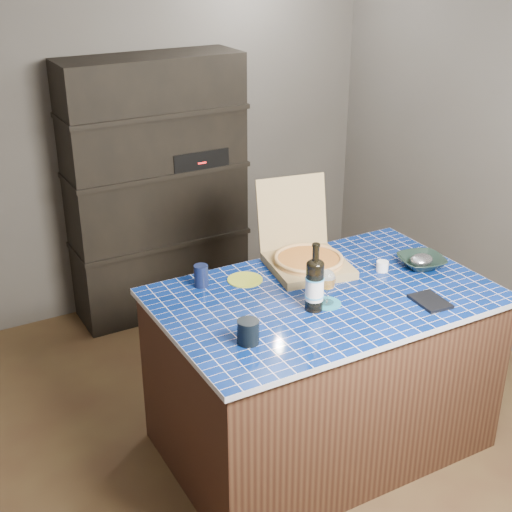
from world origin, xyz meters
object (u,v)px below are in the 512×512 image
mead_bottle (315,284)px  dvd_case (430,301)px  pizza_box (307,257)px  wine_glass (327,281)px  bowl (421,262)px  kitchen_island (322,370)px

mead_bottle → dvd_case: bearing=-22.9°
pizza_box → wine_glass: bearing=-99.7°
wine_glass → dvd_case: size_ratio=0.91×
wine_glass → bowl: wine_glass is taller
pizza_box → mead_bottle: pizza_box is taller
pizza_box → bowl: (0.53, -0.29, -0.03)m
bowl → kitchen_island: bearing=-179.6°
kitchen_island → pizza_box: size_ratio=3.04×
wine_glass → bowl: size_ratio=0.74×
dvd_case → wine_glass: bearing=156.7°
bowl → dvd_case: bearing=-125.1°
mead_bottle → wine_glass: mead_bottle is taller
kitchen_island → mead_bottle: mead_bottle is taller
mead_bottle → dvd_case: 0.58m
kitchen_island → dvd_case: size_ratio=8.55×
pizza_box → dvd_case: bearing=-54.0°
kitchen_island → dvd_case: 0.68m
kitchen_island → wine_glass: 0.58m
bowl → mead_bottle: bearing=-171.9°
pizza_box → wine_glass: pizza_box is taller
mead_bottle → wine_glass: bearing=9.2°
pizza_box → wine_glass: size_ratio=3.07×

